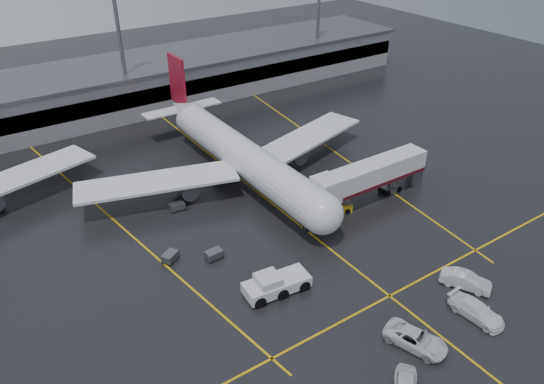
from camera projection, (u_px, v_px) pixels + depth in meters
ground at (276, 206)px, 72.14m from camera, size 220.00×220.00×0.00m
apron_line_centre at (276, 206)px, 72.13m from camera, size 0.25×90.00×0.02m
apron_line_stop at (390, 296)px, 56.47m from camera, size 60.00×0.25×0.02m
apron_line_left at (111, 218)px, 69.65m from camera, size 9.99×69.35×0.02m
apron_line_right at (330, 149)px, 87.90m from camera, size 7.57×69.64×0.02m
terminal at (142, 82)px, 104.06m from camera, size 122.00×19.00×8.60m
light_mast_mid at (120, 42)px, 92.23m from camera, size 3.00×1.20×25.45m
light_mast_right at (318, 12)px, 113.85m from camera, size 3.00×1.20×25.45m
main_airliner at (239, 154)px, 76.89m from camera, size 48.80×45.60×14.10m
jet_bridge at (371, 176)px, 71.55m from camera, size 19.90×3.40×6.05m
pushback_tractor at (275, 284)px, 56.54m from camera, size 7.64×3.84×2.63m
belt_loader at (337, 208)px, 70.71m from camera, size 4.24×2.96×2.48m
service_van_a at (416, 339)px, 49.98m from camera, size 4.66×6.77×1.72m
service_van_b at (476, 311)px, 53.31m from camera, size 2.86×6.14×1.74m
service_van_c at (466, 280)px, 57.31m from camera, size 4.28×5.71×1.80m
baggage_cart_a at (214, 254)px, 61.83m from camera, size 2.08×1.43×1.12m
baggage_cart_b at (170, 256)px, 61.45m from camera, size 2.38×2.16×1.12m
baggage_cart_c at (177, 206)px, 71.07m from camera, size 2.10×1.46×1.12m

